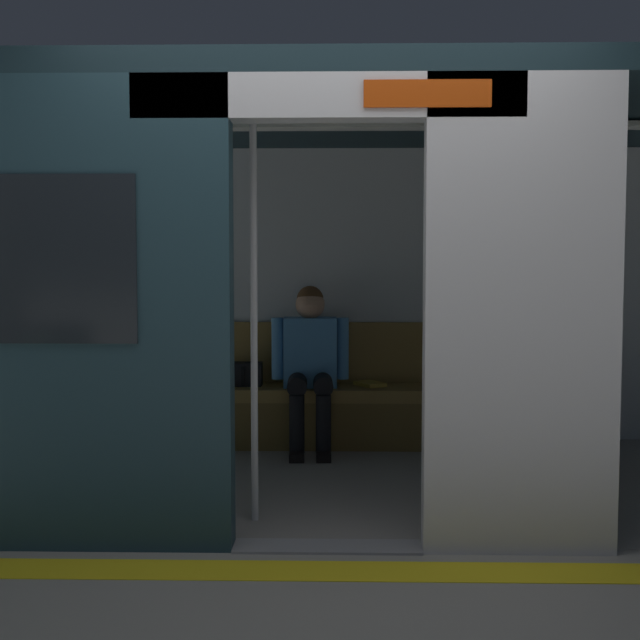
# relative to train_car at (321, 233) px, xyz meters

# --- Properties ---
(ground_plane) EXTENTS (60.00, 60.00, 0.00)m
(ground_plane) POSITION_rel_train_car_xyz_m (-0.05, 1.16, -1.50)
(ground_plane) COLOR gray
(platform_edge_strip) EXTENTS (8.00, 0.24, 0.01)m
(platform_edge_strip) POSITION_rel_train_car_xyz_m (-0.05, 1.46, -1.50)
(platform_edge_strip) COLOR yellow
(platform_edge_strip) RESTS_ON ground_plane
(train_car) EXTENTS (6.40, 2.68, 2.29)m
(train_car) POSITION_rel_train_car_xyz_m (0.00, 0.00, 0.00)
(train_car) COLOR silver
(train_car) RESTS_ON ground_plane
(bench_seat) EXTENTS (3.01, 0.44, 0.43)m
(bench_seat) POSITION_rel_train_car_xyz_m (-0.05, -1.01, -1.17)
(bench_seat) COLOR olive
(bench_seat) RESTS_ON ground_plane
(person_seated) EXTENTS (0.55, 0.68, 1.16)m
(person_seated) POSITION_rel_train_car_xyz_m (0.10, -0.95, -0.85)
(person_seated) COLOR #4C8CC6
(person_seated) RESTS_ON ground_plane
(handbag) EXTENTS (0.26, 0.15, 0.17)m
(handbag) POSITION_rel_train_car_xyz_m (0.59, -1.07, -0.99)
(handbag) COLOR black
(handbag) RESTS_ON bench_seat
(book) EXTENTS (0.24, 0.27, 0.03)m
(book) POSITION_rel_train_car_xyz_m (-0.33, -1.08, -1.06)
(book) COLOR gold
(book) RESTS_ON bench_seat
(grab_pole_door) EXTENTS (0.04, 0.04, 2.15)m
(grab_pole_door) POSITION_rel_train_car_xyz_m (0.33, 0.75, -0.43)
(grab_pole_door) COLOR silver
(grab_pole_door) RESTS_ON ground_plane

